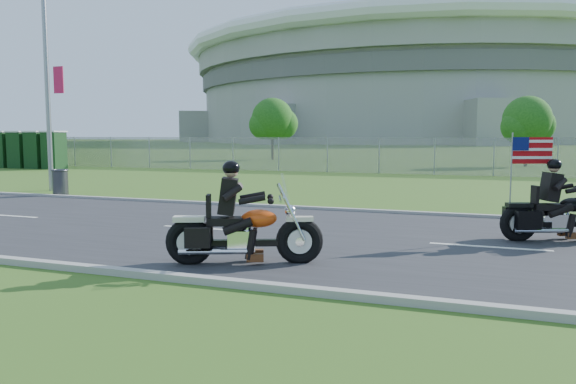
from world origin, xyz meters
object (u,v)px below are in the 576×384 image
(porta_toilet_a, at_px, (54,151))
(motorcycle_follow, at_px, (562,214))
(porta_toilet_c, at_px, (20,150))
(motorcycle_lead, at_px, (242,233))
(streetlight, at_px, (50,42))
(trash_can, at_px, (60,183))
(porta_toilet_d, at_px, (3,150))
(porta_toilet_b, at_px, (37,150))

(porta_toilet_a, height_order, motorcycle_follow, porta_toilet_a)
(porta_toilet_c, height_order, motorcycle_follow, porta_toilet_c)
(motorcycle_follow, bearing_deg, motorcycle_lead, -163.18)
(streetlight, distance_m, trash_can, 5.71)
(streetlight, height_order, motorcycle_lead, streetlight)
(motorcycle_follow, bearing_deg, streetlight, 142.58)
(porta_toilet_c, relative_size, trash_can, 2.53)
(streetlight, bearing_deg, motorcycle_follow, -16.08)
(motorcycle_lead, relative_size, motorcycle_follow, 1.03)
(porta_toilet_a, distance_m, porta_toilet_d, 4.20)
(porta_toilet_a, height_order, porta_toilet_b, same)
(motorcycle_lead, bearing_deg, trash_can, 121.99)
(porta_toilet_b, relative_size, porta_toilet_d, 1.00)
(porta_toilet_c, relative_size, porta_toilet_d, 1.00)
(streetlight, distance_m, motorcycle_lead, 15.98)
(streetlight, bearing_deg, porta_toilet_d, 142.83)
(motorcycle_lead, relative_size, trash_can, 2.71)
(porta_toilet_d, relative_size, motorcycle_follow, 0.96)
(porta_toilet_b, bearing_deg, streetlight, -43.35)
(porta_toilet_a, distance_m, motorcycle_lead, 29.75)
(motorcycle_follow, height_order, trash_can, motorcycle_follow)
(porta_toilet_a, height_order, motorcycle_lead, porta_toilet_a)
(porta_toilet_c, distance_m, trash_can, 19.15)
(porta_toilet_d, bearing_deg, streetlight, -37.17)
(motorcycle_follow, bearing_deg, porta_toilet_b, 129.89)
(streetlight, distance_m, porta_toilet_c, 17.34)
(porta_toilet_a, xyz_separation_m, porta_toilet_b, (-1.40, 0.00, 0.00))
(porta_toilet_b, bearing_deg, porta_toilet_c, 180.00)
(motorcycle_lead, height_order, trash_can, motorcycle_lead)
(porta_toilet_a, bearing_deg, porta_toilet_d, 180.00)
(porta_toilet_d, height_order, trash_can, porta_toilet_d)
(porta_toilet_a, distance_m, trash_can, 17.12)
(porta_toilet_a, height_order, trash_can, porta_toilet_a)
(streetlight, relative_size, trash_can, 10.98)
(streetlight, xyz_separation_m, motorcycle_follow, (17.31, -4.99, -5.06))
(porta_toilet_a, relative_size, trash_can, 2.53)
(streetlight, bearing_deg, porta_toilet_a, 132.91)
(porta_toilet_c, bearing_deg, porta_toilet_b, 0.00)
(porta_toilet_b, relative_size, porta_toilet_c, 1.00)
(porta_toilet_c, xyz_separation_m, motorcycle_follow, (30.13, -15.77, -0.57))
(streetlight, relative_size, motorcycle_follow, 4.17)
(motorcycle_lead, bearing_deg, porta_toilet_c, 118.82)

